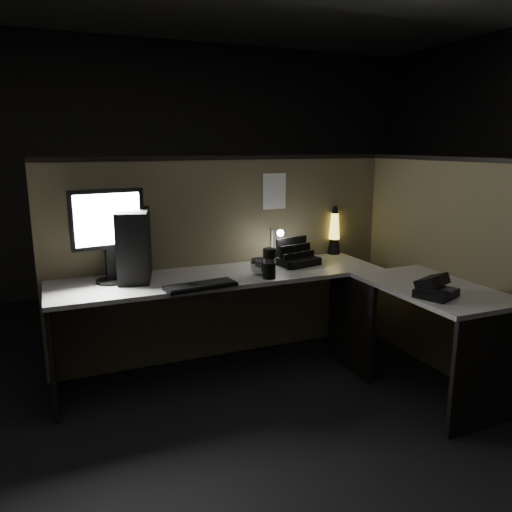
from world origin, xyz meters
name	(u,v)px	position (x,y,z in m)	size (l,w,h in m)	color
floor	(277,407)	(0.00, 0.00, 0.00)	(6.00, 6.00, 0.00)	black
room_shell	(280,143)	(0.00, 0.00, 1.62)	(6.00, 6.00, 6.00)	silver
partition_back	(226,260)	(0.00, 0.93, 0.75)	(2.66, 0.06, 1.50)	brown
partition_right	(441,268)	(1.33, 0.10, 0.75)	(0.06, 1.66, 1.50)	brown
desk	(286,304)	(0.18, 0.25, 0.58)	(2.60, 1.60, 0.73)	#B0ADA6
pc_tower	(134,244)	(-0.71, 0.74, 0.96)	(0.20, 0.44, 0.46)	black
monitor	(108,227)	(-0.88, 0.70, 1.09)	(0.47, 0.20, 0.61)	black
keyboard	(201,286)	(-0.38, 0.34, 0.74)	(0.45, 0.15, 0.02)	black
mouse	(193,286)	(-0.43, 0.34, 0.75)	(0.10, 0.07, 0.04)	black
clip_lamp	(276,242)	(0.36, 0.80, 0.88)	(0.05, 0.20, 0.26)	white
organizer	(296,258)	(0.46, 0.67, 0.78)	(0.33, 0.30, 0.22)	black
lava_lamp	(334,234)	(0.92, 0.88, 0.89)	(0.11, 0.11, 0.39)	black
travel_mug	(269,264)	(0.11, 0.38, 0.83)	(0.09, 0.09, 0.20)	black
steel_mug	(260,267)	(0.10, 0.50, 0.79)	(0.14, 0.14, 0.11)	#B7B7BF
figurine	(291,255)	(0.47, 0.78, 0.78)	(0.05, 0.05, 0.05)	yellow
pinned_paper	(274,191)	(0.38, 0.90, 1.26)	(0.19, 0.00, 0.27)	white
desk_phone	(434,288)	(0.84, -0.37, 0.78)	(0.28, 0.27, 0.13)	black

